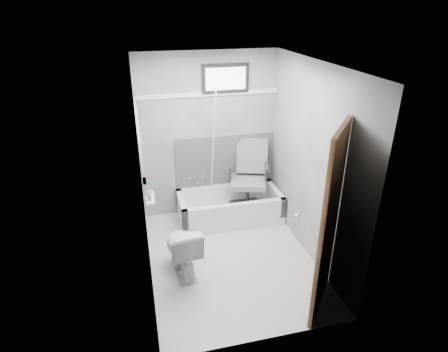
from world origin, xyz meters
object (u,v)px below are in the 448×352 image
object	(u,v)px
bathtub	(230,207)
office_chair	(248,177)
door	(370,238)
soap_bottle_b	(148,191)
toilet	(182,248)
soap_bottle_a	(149,196)

from	to	relation	value
bathtub	office_chair	xyz separation A→B (m)	(0.29, 0.05, 0.42)
door	soap_bottle_b	size ratio (longest dim) A/B	19.55
bathtub	door	size ratio (longest dim) A/B	0.75
bathtub	door	xyz separation A→B (m)	(0.75, -2.21, 0.79)
toilet	soap_bottle_b	distance (m)	0.78
toilet	soap_bottle_b	bearing A→B (deg)	-53.15
office_chair	toilet	xyz separation A→B (m)	(-1.14, -1.08, -0.31)
office_chair	door	bearing A→B (deg)	-61.53
office_chair	door	size ratio (longest dim) A/B	0.51
door	bathtub	bearing A→B (deg)	108.75
bathtub	door	distance (m)	2.46
toilet	door	bearing A→B (deg)	136.95
office_chair	bathtub	bearing A→B (deg)	-153.23
soap_bottle_a	soap_bottle_b	distance (m)	0.14
door	office_chair	bearing A→B (deg)	101.56
soap_bottle_a	office_chair	bearing A→B (deg)	31.20
door	soap_bottle_b	bearing A→B (deg)	141.68
bathtub	toilet	size ratio (longest dim) A/B	2.24
bathtub	office_chair	world-z (taller)	office_chair
toilet	soap_bottle_a	xyz separation A→B (m)	(-0.32, 0.20, 0.64)
bathtub	soap_bottle_a	xyz separation A→B (m)	(-1.17, -0.83, 0.76)
bathtub	soap_bottle_b	size ratio (longest dim) A/B	14.66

